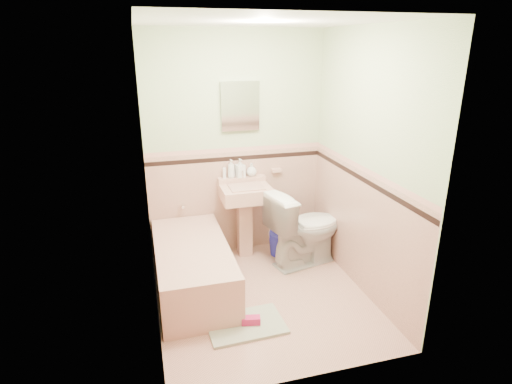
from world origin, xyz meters
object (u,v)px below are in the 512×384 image
object	(u,v)px
medicine_cabinet	(240,106)
soap_bottle_mid	(240,168)
bathtub	(193,269)
soap_bottle_left	(231,169)
sink	(246,222)
soap_bottle_right	(251,170)
shoe	(251,320)
toilet	(305,227)
bucket	(280,243)

from	to	relation	value
medicine_cabinet	soap_bottle_mid	world-z (taller)	medicine_cabinet
soap_bottle_mid	bathtub	bearing A→B (deg)	-133.06
soap_bottle_left	sink	bearing A→B (deg)	-56.66
soap_bottle_left	soap_bottle_mid	bearing A→B (deg)	0.00
soap_bottle_mid	soap_bottle_right	size ratio (longest dim) A/B	1.40
medicine_cabinet	shoe	distance (m)	2.23
bathtub	shoe	world-z (taller)	bathtub
medicine_cabinet	soap_bottle_mid	bearing A→B (deg)	-118.79
soap_bottle_left	shoe	xyz separation A→B (m)	(-0.16, -1.45, -0.96)
toilet	bucket	xyz separation A→B (m)	(-0.19, 0.26, -0.29)
sink	toilet	world-z (taller)	toilet
soap_bottle_right	shoe	bearing A→B (deg)	-105.26
soap_bottle_left	bucket	bearing A→B (deg)	-24.74
bathtub	bucket	xyz separation A→B (m)	(1.08, 0.47, -0.09)
sink	soap_bottle_mid	distance (m)	0.62
bathtub	bucket	world-z (taller)	bathtub
bucket	shoe	bearing A→B (deg)	-119.09
sink	bucket	distance (m)	0.49
soap_bottle_mid	bucket	size ratio (longest dim) A/B	0.76
soap_bottle_left	bathtub	bearing A→B (deg)	-128.34
toilet	shoe	distance (m)	1.34
toilet	shoe	bearing A→B (deg)	124.35
medicine_cabinet	toilet	world-z (taller)	medicine_cabinet
soap_bottle_mid	bucket	xyz separation A→B (m)	(0.41, -0.24, -0.88)
soap_bottle_left	shoe	distance (m)	1.74
sink	soap_bottle_left	world-z (taller)	soap_bottle_left
sink	shoe	bearing A→B (deg)	-102.39
bathtub	medicine_cabinet	xyz separation A→B (m)	(0.68, 0.74, 1.47)
bucket	soap_bottle_left	bearing A→B (deg)	155.26
soap_bottle_right	bucket	distance (m)	0.93
medicine_cabinet	shoe	world-z (taller)	medicine_cabinet
soap_bottle_mid	shoe	xyz separation A→B (m)	(-0.26, -1.45, -0.96)
bathtub	medicine_cabinet	distance (m)	1.78
sink	soap_bottle_right	bearing A→B (deg)	57.10
soap_bottle_mid	toilet	bearing A→B (deg)	-39.42
soap_bottle_right	bucket	world-z (taller)	soap_bottle_right
sink	soap_bottle_mid	xyz separation A→B (m)	(-0.02, 0.18, 0.59)
soap_bottle_mid	toilet	distance (m)	0.98
bathtub	shoe	distance (m)	0.86
medicine_cabinet	soap_bottle_mid	distance (m)	0.68
soap_bottle_left	soap_bottle_right	xyz separation A→B (m)	(0.23, 0.00, -0.03)
medicine_cabinet	soap_bottle_mid	xyz separation A→B (m)	(-0.02, -0.03, -0.68)
soap_bottle_left	bucket	world-z (taller)	soap_bottle_left
toilet	bucket	bearing A→B (deg)	23.36
sink	shoe	distance (m)	1.35
soap_bottle_mid	shoe	size ratio (longest dim) A/B	1.29
shoe	medicine_cabinet	bearing A→B (deg)	90.82
bathtub	soap_bottle_right	xyz separation A→B (m)	(0.80, 0.71, 0.76)
toilet	bucket	size ratio (longest dim) A/B	3.13
medicine_cabinet	soap_bottle_left	size ratio (longest dim) A/B	2.52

